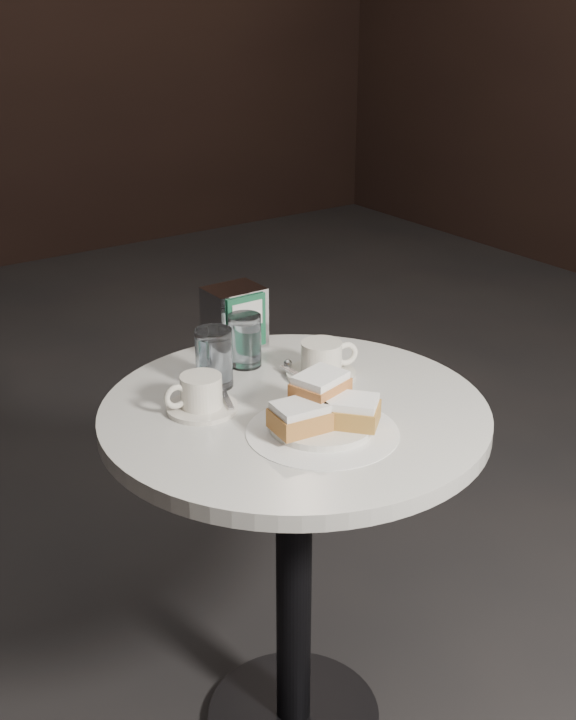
{
  "coord_description": "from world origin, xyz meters",
  "views": [
    {
      "loc": [
        -0.84,
        -1.18,
        1.47
      ],
      "look_at": [
        0.0,
        0.02,
        0.83
      ],
      "focal_mm": 45.0,
      "sensor_mm": 36.0,
      "label": 1
    }
  ],
  "objects_px": {
    "beignet_plate": "(323,411)",
    "water_glass_right": "(245,341)",
    "cafe_table": "(294,502)",
    "napkin_dispenser": "(235,318)",
    "coffee_cup_right": "(322,362)",
    "coffee_cup_left": "(201,395)",
    "water_glass_left": "(214,359)"
  },
  "relations": [
    {
      "from": "beignet_plate",
      "to": "water_glass_right",
      "type": "xyz_separation_m",
      "value": [
        0.04,
        0.3,
        0.02
      ]
    },
    {
      "from": "cafe_table",
      "to": "napkin_dispenser",
      "type": "distance_m",
      "value": 0.4
    },
    {
      "from": "napkin_dispenser",
      "to": "coffee_cup_right",
      "type": "bearing_deg",
      "value": -74.22
    },
    {
      "from": "coffee_cup_right",
      "to": "water_glass_right",
      "type": "relative_size",
      "value": 1.59
    },
    {
      "from": "water_glass_right",
      "to": "napkin_dispenser",
      "type": "distance_m",
      "value": 0.09
    },
    {
      "from": "coffee_cup_left",
      "to": "napkin_dispenser",
      "type": "height_order",
      "value": "napkin_dispenser"
    },
    {
      "from": "beignet_plate",
      "to": "coffee_cup_right",
      "type": "distance_m",
      "value": 0.22
    },
    {
      "from": "coffee_cup_right",
      "to": "water_glass_right",
      "type": "height_order",
      "value": "water_glass_right"
    },
    {
      "from": "water_glass_right",
      "to": "napkin_dispenser",
      "type": "relative_size",
      "value": 0.8
    },
    {
      "from": "cafe_table",
      "to": "coffee_cup_left",
      "type": "bearing_deg",
      "value": 148.76
    },
    {
      "from": "napkin_dispenser",
      "to": "coffee_cup_left",
      "type": "bearing_deg",
      "value": -133.8
    },
    {
      "from": "coffee_cup_left",
      "to": "water_glass_left",
      "type": "xyz_separation_m",
      "value": [
        0.07,
        0.07,
        0.03
      ]
    },
    {
      "from": "coffee_cup_left",
      "to": "water_glass_left",
      "type": "distance_m",
      "value": 0.11
    },
    {
      "from": "beignet_plate",
      "to": "coffee_cup_right",
      "type": "xyz_separation_m",
      "value": [
        0.13,
        0.17,
        -0.0
      ]
    },
    {
      "from": "beignet_plate",
      "to": "coffee_cup_left",
      "type": "relative_size",
      "value": 1.71
    },
    {
      "from": "cafe_table",
      "to": "coffee_cup_left",
      "type": "relative_size",
      "value": 5.32
    },
    {
      "from": "water_glass_left",
      "to": "coffee_cup_right",
      "type": "bearing_deg",
      "value": -23.33
    },
    {
      "from": "beignet_plate",
      "to": "napkin_dispenser",
      "type": "distance_m",
      "value": 0.4
    },
    {
      "from": "beignet_plate",
      "to": "coffee_cup_right",
      "type": "height_order",
      "value": "beignet_plate"
    },
    {
      "from": "cafe_table",
      "to": "coffee_cup_right",
      "type": "distance_m",
      "value": 0.27
    },
    {
      "from": "cafe_table",
      "to": "water_glass_right",
      "type": "relative_size",
      "value": 7.12
    },
    {
      "from": "cafe_table",
      "to": "coffee_cup_right",
      "type": "xyz_separation_m",
      "value": [
        0.12,
        0.08,
        0.23
      ]
    },
    {
      "from": "water_glass_left",
      "to": "napkin_dispenser",
      "type": "xyz_separation_m",
      "value": [
        0.13,
        0.14,
        0.01
      ]
    },
    {
      "from": "coffee_cup_left",
      "to": "coffee_cup_right",
      "type": "relative_size",
      "value": 0.84
    },
    {
      "from": "cafe_table",
      "to": "water_glass_left",
      "type": "distance_m",
      "value": 0.31
    },
    {
      "from": "coffee_cup_right",
      "to": "napkin_dispenser",
      "type": "height_order",
      "value": "napkin_dispenser"
    },
    {
      "from": "coffee_cup_left",
      "to": "water_glass_right",
      "type": "height_order",
      "value": "water_glass_right"
    },
    {
      "from": "cafe_table",
      "to": "coffee_cup_left",
      "type": "xyz_separation_m",
      "value": [
        -0.14,
        0.09,
        0.23
      ]
    },
    {
      "from": "coffee_cup_left",
      "to": "water_glass_left",
      "type": "bearing_deg",
      "value": 50.55
    },
    {
      "from": "coffee_cup_left",
      "to": "beignet_plate",
      "type": "bearing_deg",
      "value": -48.08
    },
    {
      "from": "coffee_cup_right",
      "to": "water_glass_left",
      "type": "relative_size",
      "value": 1.48
    },
    {
      "from": "coffee_cup_left",
      "to": "water_glass_right",
      "type": "distance_m",
      "value": 0.21
    }
  ]
}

